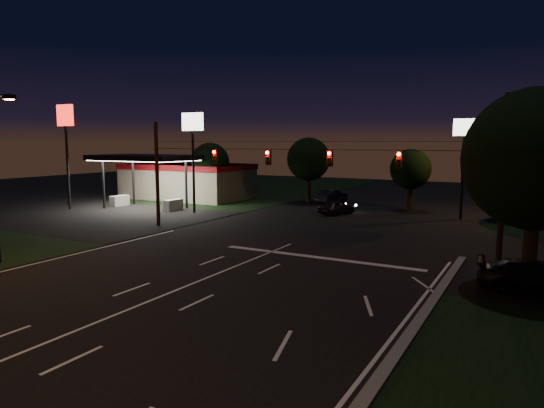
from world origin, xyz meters
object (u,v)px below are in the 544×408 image
Objects in this scene: tree_right_near at (537,161)px; car_oncoming_b at (332,196)px; utility_pole_right at (498,263)px; car_cross at (538,278)px; car_oncoming_a at (337,207)px.

tree_right_near is 2.00× the size of car_oncoming_b.
utility_pole_right is 1.87× the size of car_cross.
car_cross is (19.63, -25.18, -0.02)m from car_oncoming_b.
car_oncoming_a is at bearing 138.42° from utility_pole_right.
car_oncoming_a is 0.89× the size of car_oncoming_b.
tree_right_near reaches higher than car_cross.
car_oncoming_b is (-17.77, 20.18, 0.72)m from utility_pole_right.
tree_right_near is at bearing 136.59° from car_oncoming_b.
utility_pole_right is at bearing 140.31° from car_oncoming_b.
car_oncoming_b is at bearing 131.36° from utility_pole_right.
car_oncoming_a is (-14.20, 12.60, 0.66)m from utility_pole_right.
car_oncoming_b is at bearing -46.83° from car_oncoming_a.
car_oncoming_b is at bearing 127.64° from tree_right_near.
car_cross is at bearing -69.60° from utility_pole_right.
car_oncoming_b is 0.91× the size of car_cross.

